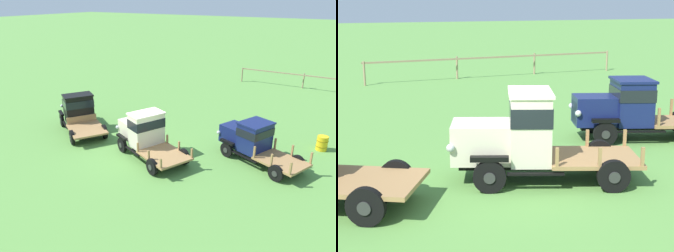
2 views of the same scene
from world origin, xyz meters
TOP-DOWN VIEW (x-y plane):
  - ground_plane at (0.00, 0.00)m, footprint 240.00×240.00m
  - paddock_fence at (7.05, 17.89)m, footprint 16.22×0.60m
  - vintage_truck_second_in_line at (0.07, 0.06)m, footprint 5.02×3.45m
  - vintage_truck_midrow_center at (5.01, 2.36)m, footprint 4.90×3.18m
  - oil_drum_beside_row at (7.94, 5.31)m, footprint 0.60×0.60m

SIDE VIEW (x-z plane):
  - ground_plane at x=0.00m, z-range 0.00..0.00m
  - oil_drum_beside_row at x=7.94m, z-range 0.00..0.80m
  - paddock_fence at x=7.05m, z-range 0.35..1.69m
  - vintage_truck_midrow_center at x=5.01m, z-range 0.06..2.07m
  - vintage_truck_second_in_line at x=0.07m, z-range 0.00..2.30m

